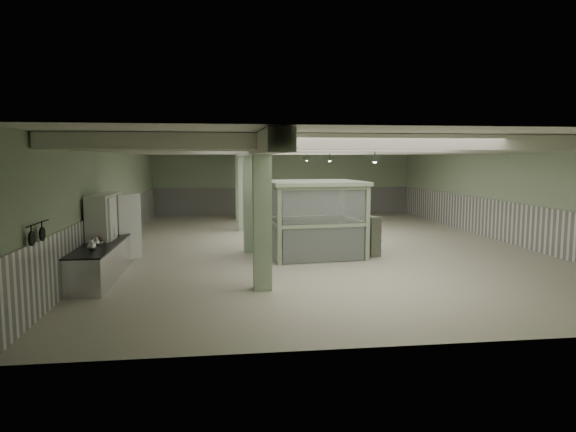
{
  "coord_description": "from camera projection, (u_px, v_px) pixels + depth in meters",
  "views": [
    {
      "loc": [
        -3.46,
        -17.86,
        3.08
      ],
      "look_at": [
        -1.38,
        -2.14,
        1.3
      ],
      "focal_mm": 32.0,
      "sensor_mm": 36.0,
      "label": 1
    }
  ],
  "objects": [
    {
      "name": "wall_right",
      "position": [
        503.0,
        193.0,
        19.1
      ],
      "size": [
        0.02,
        20.0,
        3.6
      ],
      "primitive_type": "cube",
      "color": "#90A584",
      "rests_on": "floor"
    },
    {
      "name": "prep_counter",
      "position": [
        106.0,
        256.0,
        13.82
      ],
      "size": [
        0.92,
        5.3,
        0.91
      ],
      "color": "silver",
      "rests_on": "floor"
    },
    {
      "name": "pitcher_far",
      "position": [
        92.0,
        246.0,
        12.02
      ],
      "size": [
        0.22,
        0.25,
        0.3
      ],
      "primitive_type": null,
      "rotation": [
        0.0,
        0.0,
        0.07
      ],
      "color": "silver",
      "rests_on": "prep_counter"
    },
    {
      "name": "beam_b",
      "position": [
        356.0,
        145.0,
        13.08
      ],
      "size": [
        13.9,
        0.35,
        0.32
      ],
      "primitive_type": "cube",
      "color": "silver",
      "rests_on": "ceiling"
    },
    {
      "name": "walkin_cooler",
      "position": [
        106.0,
        233.0,
        14.27
      ],
      "size": [
        0.98,
        2.2,
        2.02
      ],
      "color": "white",
      "rests_on": "floor"
    },
    {
      "name": "girder",
      "position": [
        248.0,
        150.0,
        17.69
      ],
      "size": [
        0.45,
        19.9,
        0.4
      ],
      "primitive_type": "cube",
      "color": "silver",
      "rests_on": "ceiling"
    },
    {
      "name": "wall_back",
      "position": [
        284.0,
        182.0,
        28.04
      ],
      "size": [
        14.0,
        0.02,
        3.6
      ],
      "primitive_type": "cube",
      "color": "#90A584",
      "rests_on": "floor"
    },
    {
      "name": "wainscot_left",
      "position": [
        117.0,
        228.0,
        17.4
      ],
      "size": [
        0.05,
        19.9,
        1.5
      ],
      "primitive_type": "cube",
      "color": "white",
      "rests_on": "floor"
    },
    {
      "name": "veg_colander",
      "position": [
        98.0,
        240.0,
        13.22
      ],
      "size": [
        0.44,
        0.44,
        0.18
      ],
      "primitive_type": null,
      "rotation": [
        0.0,
        0.0,
        0.14
      ],
      "color": "#44454A",
      "rests_on": "prep_counter"
    },
    {
      "name": "column_c",
      "position": [
        243.0,
        189.0,
        21.8
      ],
      "size": [
        0.42,
        0.42,
        3.6
      ],
      "primitive_type": "cube",
      "color": "#A9C7A0",
      "rests_on": "floor"
    },
    {
      "name": "beam_f",
      "position": [
        298.0,
        151.0,
        22.93
      ],
      "size": [
        13.9,
        0.35,
        0.32
      ],
      "primitive_type": "cube",
      "color": "silver",
      "rests_on": "ceiling"
    },
    {
      "name": "column_a",
      "position": [
        262.0,
        214.0,
        11.95
      ],
      "size": [
        0.42,
        0.42,
        3.6
      ],
      "primitive_type": "cube",
      "color": "#A9C7A0",
      "rests_on": "floor"
    },
    {
      "name": "column_b",
      "position": [
        250.0,
        198.0,
        16.88
      ],
      "size": [
        0.42,
        0.42,
        3.6
      ],
      "primitive_type": "cube",
      "color": "#A9C7A0",
      "rests_on": "floor"
    },
    {
      "name": "skillet_near",
      "position": [
        32.0,
        239.0,
        9.33
      ],
      "size": [
        0.04,
        0.27,
        0.27
      ],
      "primitive_type": "cylinder",
      "rotation": [
        0.0,
        1.57,
        0.0
      ],
      "color": "black",
      "rests_on": "hook_rail"
    },
    {
      "name": "beam_g",
      "position": [
        290.0,
        152.0,
        25.4
      ],
      "size": [
        13.9,
        0.35,
        0.32
      ],
      "primitive_type": "cube",
      "color": "silver",
      "rests_on": "ceiling"
    },
    {
      "name": "wainscot_right",
      "position": [
        501.0,
        221.0,
        19.21
      ],
      "size": [
        0.05,
        19.9,
        1.5
      ],
      "primitive_type": "cube",
      "color": "white",
      "rests_on": "floor"
    },
    {
      "name": "wainscot_back",
      "position": [
        284.0,
        201.0,
        28.13
      ],
      "size": [
        13.9,
        0.05,
        1.5
      ],
      "primitive_type": "cube",
      "color": "white",
      "rests_on": "floor"
    },
    {
      "name": "hook_rail",
      "position": [
        38.0,
        223.0,
        9.79
      ],
      "size": [
        0.02,
        1.2,
        0.02
      ],
      "primitive_type": "cylinder",
      "rotation": [
        1.57,
        0.0,
        0.0
      ],
      "color": "black",
      "rests_on": "wall_left"
    },
    {
      "name": "wall_left",
      "position": [
        115.0,
        197.0,
        17.28
      ],
      "size": [
        0.02,
        20.0,
        3.6
      ],
      "primitive_type": "cube",
      "color": "#90A584",
      "rests_on": "floor"
    },
    {
      "name": "floor",
      "position": [
        318.0,
        245.0,
        18.39
      ],
      "size": [
        20.0,
        20.0,
        0.0
      ],
      "primitive_type": "plane",
      "color": "beige",
      "rests_on": "ground"
    },
    {
      "name": "ceiling",
      "position": [
        319.0,
        144.0,
        17.99
      ],
      "size": [
        14.0,
        20.0,
        0.02
      ],
      "primitive_type": "cube",
      "color": "white",
      "rests_on": "wall_back"
    },
    {
      "name": "beam_e",
      "position": [
        307.0,
        150.0,
        20.47
      ],
      "size": [
        13.9,
        0.35,
        0.32
      ],
      "primitive_type": "cube",
      "color": "silver",
      "rests_on": "ceiling"
    },
    {
      "name": "wall_front",
      "position": [
        435.0,
        238.0,
        8.34
      ],
      "size": [
        14.0,
        0.02,
        3.6
      ],
      "primitive_type": "cube",
      "color": "#90A584",
      "rests_on": "floor"
    },
    {
      "name": "beam_c",
      "position": [
        335.0,
        147.0,
        15.54
      ],
      "size": [
        13.9,
        0.35,
        0.32
      ],
      "primitive_type": "cube",
      "color": "silver",
      "rests_on": "ceiling"
    },
    {
      "name": "guard_booth",
      "position": [
        314.0,
        204.0,
        16.13
      ],
      "size": [
        3.2,
        2.8,
        2.39
      ],
      "rotation": [
        0.0,
        0.0,
        0.1
      ],
      "color": "#92A886",
      "rests_on": "floor"
    },
    {
      "name": "column_d",
      "position": [
        240.0,
        184.0,
        25.74
      ],
      "size": [
        0.42,
        0.42,
        3.6
      ],
      "primitive_type": "cube",
      "color": "#A9C7A0",
      "rests_on": "floor"
    },
    {
      "name": "beam_d",
      "position": [
        319.0,
        149.0,
        18.01
      ],
      "size": [
        13.9,
        0.35,
        0.32
      ],
      "primitive_type": "cube",
      "color": "silver",
      "rests_on": "ceiling"
    },
    {
      "name": "pitcher_near",
      "position": [
        96.0,
        242.0,
        12.67
      ],
      "size": [
        0.21,
        0.23,
        0.25
      ],
      "primitive_type": null,
      "rotation": [
        0.0,
        0.0,
        -0.23
      ],
      "color": "silver",
      "rests_on": "prep_counter"
    },
    {
      "name": "filing_cabinet",
      "position": [
        370.0,
        236.0,
        16.25
      ],
      "size": [
        0.61,
        0.7,
        1.26
      ],
      "primitive_type": "cube",
      "rotation": [
        0.0,
        0.0,
        0.43
      ],
      "color": "#606554",
      "rests_on": "floor"
    },
    {
      "name": "pendant_mid",
      "position": [
        330.0,
        159.0,
        18.61
      ],
      "size": [
        0.44,
        0.44,
        0.22
      ],
      "primitive_type": "cone",
      "rotation": [
        3.14,
        0.0,
        0.0
      ],
      "color": "#2C3B2F",
      "rests_on": "ceiling"
    },
    {
      "name": "beam_a",
      "position": [
        388.0,
        142.0,
        10.62
      ],
      "size": [
        13.9,
        0.35,
        0.32
      ],
      "primitive_type": "cube",
      "color": "silver",
      "rests_on": "ceiling"
    },
    {
      "name": "orange_bowl",
      "position": [
        112.0,
        234.0,
        14.62
      ],
      "size": [
        0.31,
        0.31,
        0.09
      ],
      "primitive_type": "cylinder",
      "rotation": [
        0.0,
        0.0,
        0.33
      ],
      "color": "#B2B2B7",
      "rests_on": "prep_counter"
    },
    {
      "name": "pendant_back",
      "position": [
        307.0,
        159.0,
        23.53
      ],
      "size": [
        0.44,
        0.44,
        0.22
      ],
      "primitive_type": "cone",
      "rotation": [
        3.14,
        0.0,
        0.0
      ],
      "color": "#2C3B2F",
      "rests_on": "ceiling"
    },
    {
      "name": "pendant_front",
      "position": [
        375.0,
        160.0,
        13.19
      ],
      "size": [
        0.44,
        0.44,
        0.22
      ],
      "primitive_type": "cone",
      "rotation": [
        3.14,
        0.0,
        0.0
      ],
      "color": "#2C3B2F",
      "rests_on": "ceiling"
    },
    {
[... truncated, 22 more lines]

